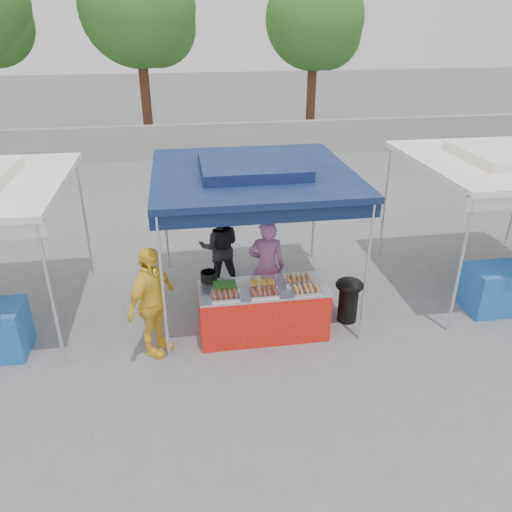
{
  "coord_description": "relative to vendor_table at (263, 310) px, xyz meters",
  "views": [
    {
      "loc": [
        -1.15,
        -6.73,
        4.67
      ],
      "look_at": [
        0.0,
        0.6,
        1.05
      ],
      "focal_mm": 35.0,
      "sensor_mm": 36.0,
      "label": 1
    }
  ],
  "objects": [
    {
      "name": "ground_plane",
      "position": [
        0.0,
        0.1,
        -0.43
      ],
      "size": [
        80.0,
        80.0,
        0.0
      ],
      "primitive_type": "plane",
      "color": "slate"
    },
    {
      "name": "wok_burner",
      "position": [
        1.47,
        0.16,
        0.04
      ],
      "size": [
        0.46,
        0.46,
        0.78
      ],
      "rotation": [
        0.0,
        0.0,
        -0.11
      ],
      "color": "black",
      "rests_on": "ground_plane"
    },
    {
      "name": "customer_person",
      "position": [
        -1.69,
        -0.23,
        0.45
      ],
      "size": [
        0.93,
        1.08,
        1.74
      ],
      "primitive_type": "imported",
      "rotation": [
        0.0,
        0.0,
        0.96
      ],
      "color": "yellow",
      "rests_on": "ground_plane"
    },
    {
      "name": "skewer_cup",
      "position": [
        -0.09,
        -0.16,
        0.48
      ],
      "size": [
        0.08,
        0.08,
        0.1
      ],
      "primitive_type": "cylinder",
      "color": "silver",
      "rests_on": "vendor_table"
    },
    {
      "name": "vendor_table",
      "position": [
        0.0,
        0.0,
        0.0
      ],
      "size": [
        2.0,
        0.8,
        0.85
      ],
      "color": "red",
      "rests_on": "ground_plane"
    },
    {
      "name": "vendor_woman",
      "position": [
        0.18,
        0.69,
        0.42
      ],
      "size": [
        0.68,
        0.5,
        1.69
      ],
      "primitive_type": "imported",
      "rotation": [
        0.0,
        0.0,
        2.97
      ],
      "color": "#9E6492",
      "rests_on": "ground_plane"
    },
    {
      "name": "food_tray_bl",
      "position": [
        -0.59,
        0.06,
        0.46
      ],
      "size": [
        0.42,
        0.3,
        0.07
      ],
      "color": "white",
      "rests_on": "vendor_table"
    },
    {
      "name": "crate_stacked",
      "position": [
        0.4,
        0.67,
        0.02
      ],
      "size": [
        0.49,
        0.34,
        0.29
      ],
      "primitive_type": "cube",
      "color": "#1641BA",
      "rests_on": "crate_right"
    },
    {
      "name": "cooking_pot",
      "position": [
        -0.81,
        0.34,
        0.5
      ],
      "size": [
        0.26,
        0.26,
        0.15
      ],
      "primitive_type": "cylinder",
      "color": "black",
      "rests_on": "vendor_table"
    },
    {
      "name": "crate_left",
      "position": [
        -0.37,
        0.58,
        -0.26
      ],
      "size": [
        0.53,
        0.37,
        0.32
      ],
      "primitive_type": "cube",
      "color": "#1641BA",
      "rests_on": "ground_plane"
    },
    {
      "name": "tree_2",
      "position": [
        4.34,
        13.37,
        3.9
      ],
      "size": [
        3.71,
        3.68,
        6.33
      ],
      "color": "#4A2C1C",
      "rests_on": "ground_plane"
    },
    {
      "name": "helper_man",
      "position": [
        -0.52,
        1.69,
        0.37
      ],
      "size": [
        0.82,
        0.66,
        1.6
      ],
      "primitive_type": "imported",
      "rotation": [
        0.0,
        0.0,
        3.07
      ],
      "color": "#222228",
      "rests_on": "ground_plane"
    },
    {
      "name": "crate_right",
      "position": [
        0.4,
        0.67,
        -0.28
      ],
      "size": [
        0.49,
        0.34,
        0.29
      ],
      "primitive_type": "cube",
      "color": "#1641BA",
      "rests_on": "ground_plane"
    },
    {
      "name": "back_wall",
      "position": [
        0.0,
        11.1,
        0.17
      ],
      "size": [
        40.0,
        0.25,
        1.2
      ],
      "primitive_type": "cube",
      "color": "gray",
      "rests_on": "ground_plane"
    },
    {
      "name": "food_tray_bm",
      "position": [
        0.0,
        0.07,
        0.46
      ],
      "size": [
        0.42,
        0.3,
        0.07
      ],
      "color": "white",
      "rests_on": "vendor_table"
    },
    {
      "name": "tree_1",
      "position": [
        -2.06,
        12.85,
        4.27
      ],
      "size": [
        3.99,
        3.99,
        6.86
      ],
      "color": "#4A2C1C",
      "rests_on": "ground_plane"
    },
    {
      "name": "main_canopy",
      "position": [
        0.0,
        1.07,
        1.94
      ],
      "size": [
        3.2,
        3.2,
        2.57
      ],
      "color": "silver",
      "rests_on": "ground_plane"
    },
    {
      "name": "food_tray_fr",
      "position": [
        0.62,
        -0.24,
        0.46
      ],
      "size": [
        0.42,
        0.3,
        0.07
      ],
      "color": "white",
      "rests_on": "vendor_table"
    },
    {
      "name": "food_tray_fl",
      "position": [
        -0.61,
        -0.23,
        0.46
      ],
      "size": [
        0.42,
        0.3,
        0.07
      ],
      "color": "white",
      "rests_on": "vendor_table"
    },
    {
      "name": "food_tray_br",
      "position": [
        0.58,
        0.1,
        0.46
      ],
      "size": [
        0.42,
        0.3,
        0.07
      ],
      "color": "white",
      "rests_on": "vendor_table"
    },
    {
      "name": "food_tray_fm",
      "position": [
        -0.02,
        -0.22,
        0.46
      ],
      "size": [
        0.42,
        0.3,
        0.07
      ],
      "color": "white",
      "rests_on": "vendor_table"
    }
  ]
}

